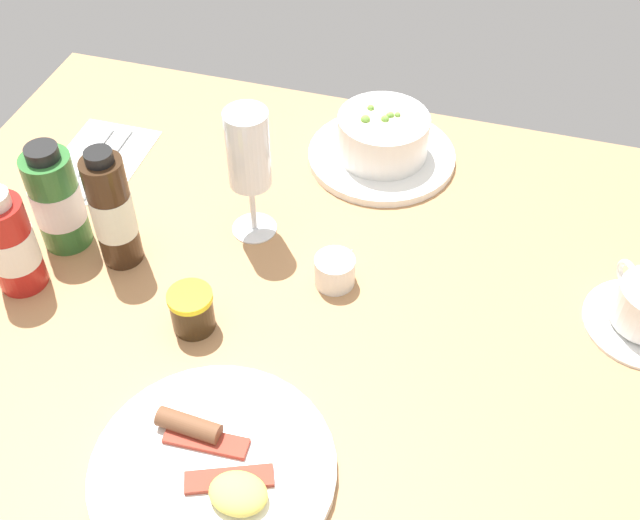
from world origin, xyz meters
TOP-DOWN VIEW (x-y plane):
  - ground_plane at (0.00, 0.00)cm, footprint 110.00×84.00cm
  - porridge_bowl at (-3.66, -28.44)cm, footprint 21.78×21.78cm
  - cutlery_setting at (36.52, -15.50)cm, footprint 12.53×18.58cm
  - creamer_jug at (-3.71, -2.70)cm, footprint 5.48×5.87cm
  - wine_glass at (9.41, -8.96)cm, footprint 6.05×6.05cm
  - jam_jar at (10.69, 9.05)cm, footprint 5.40×5.40cm
  - sauce_bottle_red at (34.24, 8.40)cm, footprint 6.11×6.11cm
  - sauce_bottle_green at (32.56, -0.04)cm, footprint 6.46×6.46cm
  - sauce_bottle_brown at (24.11, 0.85)cm, footprint 5.34×5.34cm
  - breakfast_plate at (0.99, 26.89)cm, footprint 25.56×25.56cm

SIDE VIEW (x-z plane):
  - ground_plane at x=0.00cm, z-range -3.00..0.00cm
  - cutlery_setting at x=36.52cm, z-range -0.19..0.71cm
  - breakfast_plate at x=0.99cm, z-range -0.95..2.75cm
  - creamer_jug at x=-3.71cm, z-range -0.28..4.46cm
  - jam_jar at x=10.69cm, z-range 0.03..5.67cm
  - porridge_bowl at x=-3.66cm, z-range -0.64..7.65cm
  - sauce_bottle_red at x=34.24cm, z-range -0.63..14.07cm
  - sauce_bottle_green at x=32.56cm, z-range -0.62..14.86cm
  - sauce_bottle_brown at x=24.11cm, z-range -0.58..16.74cm
  - wine_glass at x=9.41cm, z-range 3.20..22.24cm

